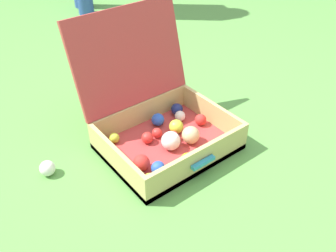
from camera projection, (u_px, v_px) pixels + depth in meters
name	position (u px, v px, depth m)	size (l,w,h in m)	color
ground_plane	(176.00, 157.00, 1.54)	(16.00, 16.00, 0.00)	#569342
open_suitcase	(159.00, 119.00, 1.56)	(0.53, 0.56, 0.53)	#B23838
stray_ball_on_grass	(47.00, 168.00, 1.44)	(0.06, 0.06, 0.06)	white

